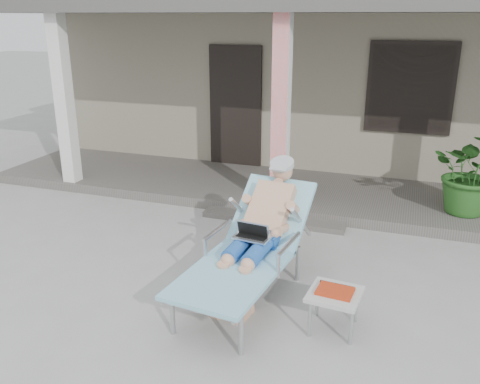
% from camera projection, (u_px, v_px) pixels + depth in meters
% --- Properties ---
extents(ground, '(60.00, 60.00, 0.00)m').
position_uv_depth(ground, '(226.00, 285.00, 5.42)').
color(ground, '#9E9E99').
rests_on(ground, ground).
extents(house, '(10.40, 5.40, 3.30)m').
position_uv_depth(house, '(334.00, 69.00, 10.67)').
color(house, gray).
rests_on(house, ground).
extents(porch_deck, '(10.00, 2.00, 0.15)m').
position_uv_depth(porch_deck, '(292.00, 191.00, 8.07)').
color(porch_deck, '#605B56').
rests_on(porch_deck, ground).
extents(porch_overhang, '(10.00, 2.30, 2.85)m').
position_uv_depth(porch_overhang, '(298.00, 10.00, 7.13)').
color(porch_overhang, silver).
rests_on(porch_overhang, porch_deck).
extents(porch_step, '(2.00, 0.30, 0.07)m').
position_uv_depth(porch_step, '(273.00, 220.00, 7.06)').
color(porch_step, '#605B56').
rests_on(porch_step, ground).
extents(lounger, '(1.01, 2.13, 1.35)m').
position_uv_depth(lounger, '(255.00, 216.00, 5.05)').
color(lounger, '#B7B7BC').
rests_on(lounger, ground).
extents(side_table, '(0.49, 0.49, 0.41)m').
position_uv_depth(side_table, '(335.00, 296.00, 4.55)').
color(side_table, '#B5B6B0').
rests_on(side_table, ground).
extents(potted_palm, '(1.04, 0.91, 1.16)m').
position_uv_depth(potted_palm, '(473.00, 172.00, 6.81)').
color(potted_palm, '#26591E').
rests_on(potted_palm, porch_deck).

